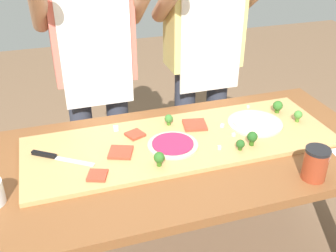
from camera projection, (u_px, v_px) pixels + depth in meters
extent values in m
cube|color=brown|center=(3.00, 209.00, 2.00)|extent=(0.07, 0.07, 0.72)
cube|color=brown|center=(286.00, 154.00, 2.43)|extent=(0.07, 0.07, 0.72)
cube|color=brown|center=(181.00, 156.00, 1.73)|extent=(1.74, 0.84, 0.04)
cube|color=tan|center=(181.00, 141.00, 1.78)|extent=(1.37, 0.47, 0.02)
cube|color=#B7BABF|center=(75.00, 161.00, 1.62)|extent=(0.15, 0.12, 0.00)
cube|color=black|center=(44.00, 154.00, 1.65)|extent=(0.10, 0.08, 0.02)
cylinder|color=beige|center=(255.00, 123.00, 1.89)|extent=(0.26, 0.26, 0.01)
cylinder|color=beige|center=(255.00, 122.00, 1.89)|extent=(0.21, 0.21, 0.01)
cylinder|color=beige|center=(173.00, 145.00, 1.72)|extent=(0.22, 0.22, 0.01)
cylinder|color=#9E234C|center=(173.00, 144.00, 1.72)|extent=(0.18, 0.18, 0.01)
cube|color=#BC3D28|center=(97.00, 175.00, 1.53)|extent=(0.09, 0.09, 0.01)
cube|color=#BC3D28|center=(195.00, 125.00, 1.87)|extent=(0.12, 0.12, 0.01)
cube|color=#BC3D28|center=(121.00, 152.00, 1.67)|extent=(0.12, 0.12, 0.01)
cube|color=#BC3D28|center=(135.00, 134.00, 1.80)|extent=(0.09, 0.09, 0.01)
cylinder|color=#487A23|center=(297.00, 119.00, 1.91)|extent=(0.02, 0.02, 0.02)
sphere|color=#427F33|center=(298.00, 115.00, 1.90)|extent=(0.04, 0.04, 0.04)
cylinder|color=#2C5915|center=(240.00, 148.00, 1.70)|extent=(0.02, 0.02, 0.02)
sphere|color=#23561E|center=(240.00, 144.00, 1.69)|extent=(0.04, 0.04, 0.04)
cylinder|color=#366618|center=(159.00, 163.00, 1.59)|extent=(0.02, 0.02, 0.02)
sphere|color=#2D6623|center=(159.00, 157.00, 1.58)|extent=(0.04, 0.04, 0.04)
cylinder|color=#366618|center=(277.00, 111.00, 1.99)|extent=(0.02, 0.02, 0.02)
sphere|color=#2D6623|center=(278.00, 106.00, 1.98)|extent=(0.05, 0.05, 0.05)
cylinder|color=#3F7220|center=(169.00, 123.00, 1.88)|extent=(0.02, 0.02, 0.02)
sphere|color=#38752D|center=(169.00, 119.00, 1.87)|extent=(0.04, 0.04, 0.04)
cylinder|color=#2C5915|center=(252.00, 142.00, 1.73)|extent=(0.02, 0.02, 0.03)
sphere|color=#23561E|center=(252.00, 137.00, 1.71)|extent=(0.05, 0.05, 0.05)
cube|color=white|center=(234.00, 135.00, 1.79)|extent=(0.01, 0.01, 0.01)
cube|color=white|center=(222.00, 126.00, 1.87)|extent=(0.02, 0.02, 0.01)
cube|color=silver|center=(219.00, 147.00, 1.70)|extent=(0.02, 0.02, 0.01)
cube|color=silver|center=(248.00, 107.00, 2.04)|extent=(0.01, 0.01, 0.01)
cube|color=white|center=(116.00, 128.00, 1.84)|extent=(0.02, 0.02, 0.02)
cylinder|color=#99381E|center=(315.00, 165.00, 1.53)|extent=(0.09, 0.09, 0.12)
cylinder|color=black|center=(318.00, 150.00, 1.50)|extent=(0.09, 0.09, 0.01)
cylinder|color=#333847|center=(85.00, 153.00, 2.28)|extent=(0.12, 0.12, 0.90)
cylinder|color=#333847|center=(120.00, 147.00, 2.34)|extent=(0.12, 0.12, 0.90)
cube|color=#DB6B5B|center=(91.00, 24.00, 1.95)|extent=(0.40, 0.20, 0.55)
cube|color=white|center=(96.00, 48.00, 1.90)|extent=(0.34, 0.01, 0.60)
cylinder|color=tan|center=(39.00, 7.00, 1.75)|extent=(0.08, 0.39, 0.31)
cylinder|color=tan|center=(141.00, 0.00, 1.87)|extent=(0.08, 0.39, 0.31)
cylinder|color=#333847|center=(184.00, 136.00, 2.44)|extent=(0.12, 0.12, 0.90)
cylinder|color=#333847|center=(214.00, 131.00, 2.49)|extent=(0.12, 0.12, 0.90)
cube|color=#D1C670|center=(205.00, 15.00, 2.11)|extent=(0.40, 0.20, 0.55)
cube|color=silver|center=(212.00, 36.00, 2.06)|extent=(0.34, 0.01, 0.60)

